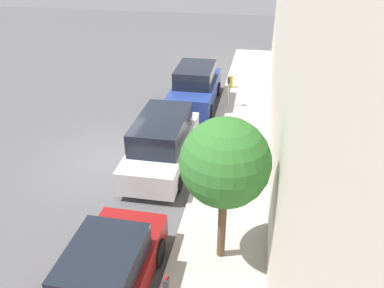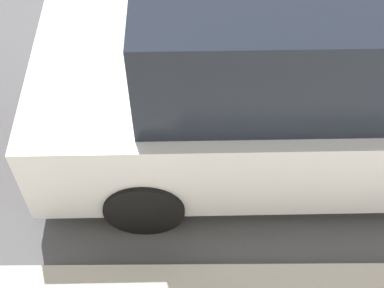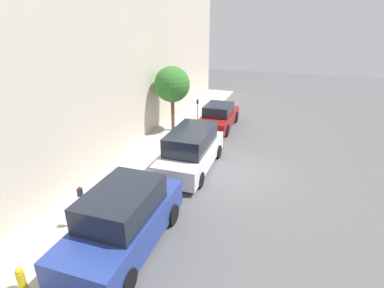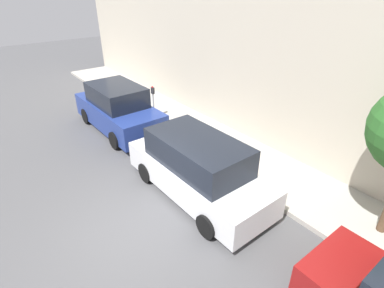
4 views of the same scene
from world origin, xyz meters
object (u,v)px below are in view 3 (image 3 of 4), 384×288
object	(u,v)px
parked_minivan_second	(191,150)
parking_meter_near	(198,108)
street_tree	(172,85)
parking_meter_far	(82,203)
fire_hydrant	(21,279)
parked_suv_third	(124,221)
parked_sedan_nearest	(219,117)

from	to	relation	value
parked_minivan_second	parking_meter_near	size ratio (longest dim) A/B	3.29
parked_minivan_second	street_tree	distance (m)	5.39
parking_meter_far	street_tree	xyz separation A→B (m)	(0.84, -9.66, 1.90)
parked_minivan_second	fire_hydrant	bearing A→B (deg)	77.97
street_tree	parking_meter_near	bearing A→B (deg)	-110.54
parked_minivan_second	parking_meter_far	xyz separation A→B (m)	(1.81, 5.44, 0.15)
parked_suv_third	parking_meter_near	bearing A→B (deg)	-82.31
parked_minivan_second	fire_hydrant	xyz separation A→B (m)	(1.71, 8.03, -0.43)
parked_sedan_nearest	parking_meter_far	distance (m)	11.59
street_tree	fire_hydrant	world-z (taller)	street_tree
parked_suv_third	fire_hydrant	distance (m)	2.88
street_tree	parked_sedan_nearest	bearing A→B (deg)	-143.02
parked_minivan_second	parking_meter_near	xyz separation A→B (m)	(1.81, -6.47, 0.14)
parked_sedan_nearest	parked_suv_third	size ratio (longest dim) A/B	0.93
fire_hydrant	parking_meter_far	bearing A→B (deg)	-87.79
street_tree	fire_hydrant	xyz separation A→B (m)	(-0.94, 12.25, -2.47)
parked_suv_third	street_tree	bearing A→B (deg)	-75.88
parked_suv_third	street_tree	size ratio (longest dim) A/B	1.24
parked_sedan_nearest	fire_hydrant	size ratio (longest dim) A/B	6.53
parking_meter_far	street_tree	size ratio (longest dim) A/B	0.39
parking_meter_near	parked_sedan_nearest	bearing A→B (deg)	164.57
parking_meter_near	fire_hydrant	size ratio (longest dim) A/B	2.17
parked_sedan_nearest	street_tree	distance (m)	3.76
parked_suv_third	parking_meter_far	distance (m)	1.65
street_tree	parked_suv_third	bearing A→B (deg)	104.12
parked_sedan_nearest	street_tree	world-z (taller)	street_tree
parked_sedan_nearest	parked_minivan_second	bearing A→B (deg)	92.28
parking_meter_near	street_tree	distance (m)	3.07
parked_suv_third	parking_meter_far	world-z (taller)	parked_suv_third
parked_sedan_nearest	parked_minivan_second	distance (m)	6.05
parking_meter_far	fire_hydrant	bearing A→B (deg)	92.21
parking_meter_far	fire_hydrant	distance (m)	2.65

